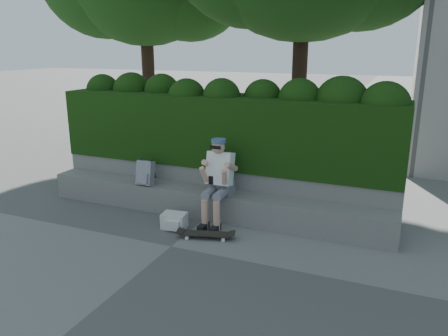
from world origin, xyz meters
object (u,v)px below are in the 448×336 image
at_px(skateboard, 206,234).
at_px(backpack_ground, 174,221).
at_px(backpack_plaid, 145,173).
at_px(person, 218,178).

distance_m(skateboard, backpack_ground, 0.64).
bearing_deg(backpack_plaid, skateboard, -26.25).
distance_m(person, backpack_ground, 0.96).
xyz_separation_m(person, skateboard, (0.06, -0.62, -0.69)).
bearing_deg(backpack_plaid, person, -3.95).
xyz_separation_m(backpack_plaid, backpack_ground, (0.85, -0.55, -0.54)).
bearing_deg(backpack_ground, backpack_plaid, 140.66).
distance_m(backpack_plaid, backpack_ground, 1.15).
distance_m(skateboard, backpack_plaid, 1.74).
relative_size(person, backpack_ground, 3.70).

